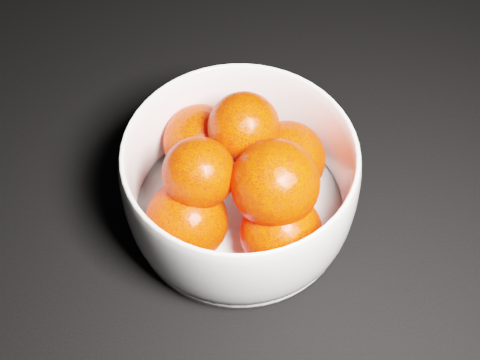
{
  "coord_description": "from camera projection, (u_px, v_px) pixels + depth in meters",
  "views": [
    {
      "loc": [
        -0.23,
        -0.57,
        0.5
      ],
      "look_at": [
        -0.25,
        -0.25,
        0.05
      ],
      "focal_mm": 50.0,
      "sensor_mm": 36.0,
      "label": 1
    }
  ],
  "objects": [
    {
      "name": "orange_pile",
      "position": [
        242.0,
        179.0,
        0.54
      ],
      "size": [
        0.15,
        0.15,
        0.11
      ],
      "color": "#FF2000",
      "rests_on": "bowl"
    },
    {
      "name": "ground",
      "position": [
        480.0,
        30.0,
        0.73
      ],
      "size": [
        3.0,
        3.0,
        0.0
      ],
      "primitive_type": "cube",
      "color": "black",
      "rests_on": "ground"
    },
    {
      "name": "bowl",
      "position": [
        240.0,
        183.0,
        0.55
      ],
      "size": [
        0.19,
        0.19,
        0.09
      ],
      "rotation": [
        0.0,
        0.0,
        -0.31
      ],
      "color": "white",
      "rests_on": "ground"
    }
  ]
}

